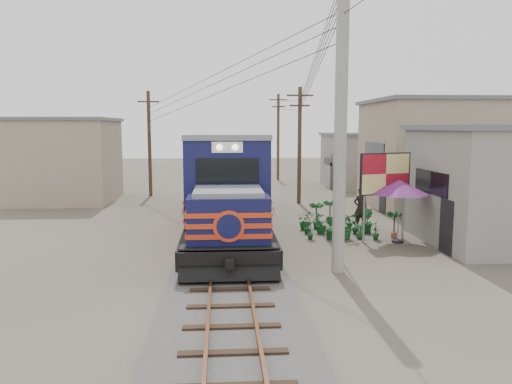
{
  "coord_description": "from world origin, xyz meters",
  "views": [
    {
      "loc": [
        -0.2,
        -15.88,
        4.6
      ],
      "look_at": [
        1.08,
        2.63,
        2.2
      ],
      "focal_mm": 35.0,
      "sensor_mm": 36.0,
      "label": 1
    }
  ],
  "objects": [
    {
      "name": "ground",
      "position": [
        0.0,
        0.0,
        0.0
      ],
      "size": [
        120.0,
        120.0,
        0.0
      ],
      "primitive_type": "plane",
      "color": "#473F35",
      "rests_on": "ground"
    },
    {
      "name": "ballast",
      "position": [
        0.0,
        10.0,
        0.08
      ],
      "size": [
        3.6,
        70.0,
        0.16
      ],
      "primitive_type": "cube",
      "color": "#595651",
      "rests_on": "ground"
    },
    {
      "name": "track",
      "position": [
        0.0,
        10.0,
        0.26
      ],
      "size": [
        1.15,
        70.0,
        0.12
      ],
      "color": "#51331E",
      "rests_on": "ground"
    },
    {
      "name": "locomotive",
      "position": [
        0.0,
        6.46,
        1.82
      ],
      "size": [
        3.12,
        17.01,
        4.22
      ],
      "color": "black",
      "rests_on": "ground"
    },
    {
      "name": "utility_pole_main",
      "position": [
        3.5,
        -0.5,
        5.0
      ],
      "size": [
        0.4,
        0.4,
        10.0
      ],
      "color": "#9E9B93",
      "rests_on": "ground"
    },
    {
      "name": "wooden_pole_mid",
      "position": [
        4.5,
        14.0,
        3.68
      ],
      "size": [
        1.6,
        0.24,
        7.0
      ],
      "color": "#4C3826",
      "rests_on": "ground"
    },
    {
      "name": "wooden_pole_far",
      "position": [
        4.8,
        28.0,
        3.93
      ],
      "size": [
        1.6,
        0.24,
        7.5
      ],
      "color": "#4C3826",
      "rests_on": "ground"
    },
    {
      "name": "wooden_pole_left",
      "position": [
        -5.0,
        18.0,
        3.68
      ],
      "size": [
        1.6,
        0.24,
        7.0
      ],
      "color": "#4C3826",
      "rests_on": "ground"
    },
    {
      "name": "power_lines",
      "position": [
        -0.14,
        8.49,
        7.56
      ],
      "size": [
        9.65,
        19.0,
        3.3
      ],
      "color": "black",
      "rests_on": "ground"
    },
    {
      "name": "shophouse_mid",
      "position": [
        12.5,
        12.0,
        3.11
      ],
      "size": [
        8.4,
        7.35,
        6.2
      ],
      "color": "gray",
      "rests_on": "ground"
    },
    {
      "name": "shophouse_back",
      "position": [
        11.0,
        22.0,
        2.11
      ],
      "size": [
        6.3,
        6.3,
        4.2
      ],
      "color": "gray",
      "rests_on": "ground"
    },
    {
      "name": "shophouse_left",
      "position": [
        -10.0,
        16.0,
        2.61
      ],
      "size": [
        6.3,
        6.3,
        5.2
      ],
      "color": "gray",
      "rests_on": "ground"
    },
    {
      "name": "billboard",
      "position": [
        6.38,
        3.7,
        2.66
      ],
      "size": [
        2.26,
        0.81,
        3.6
      ],
      "rotation": [
        0.0,
        0.0,
        0.3
      ],
      "color": "#99999E",
      "rests_on": "ground"
    },
    {
      "name": "market_umbrella",
      "position": [
        6.86,
        3.36,
        2.24
      ],
      "size": [
        3.04,
        3.04,
        2.54
      ],
      "rotation": [
        0.0,
        0.0,
        -0.41
      ],
      "color": "black",
      "rests_on": "ground"
    },
    {
      "name": "vendor",
      "position": [
        6.14,
        6.26,
        0.95
      ],
      "size": [
        0.76,
        0.56,
        1.89
      ],
      "primitive_type": "imported",
      "rotation": [
        0.0,
        0.0,
        3.31
      ],
      "color": "black",
      "rests_on": "ground"
    },
    {
      "name": "plant_nursery",
      "position": [
        4.73,
        4.82,
        0.48
      ],
      "size": [
        3.24,
        3.03,
        1.13
      ],
      "color": "#164D1E",
      "rests_on": "ground"
    }
  ]
}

